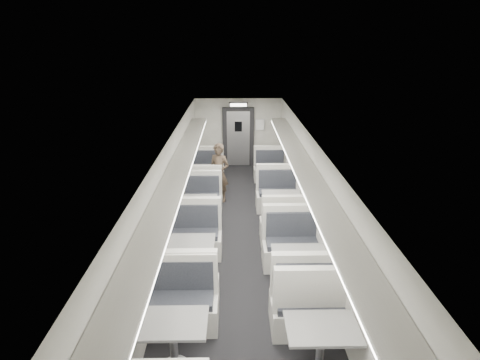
{
  "coord_description": "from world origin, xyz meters",
  "views": [
    {
      "loc": [
        -0.15,
        -6.91,
        4.4
      ],
      "look_at": [
        -0.02,
        1.25,
        1.24
      ],
      "focal_mm": 28.0,
      "sensor_mm": 36.0,
      "label": 1
    }
  ],
  "objects_px": {
    "booth_left_b": "(200,212)",
    "exit_sign": "(238,105)",
    "passenger": "(219,173)",
    "vestibule_door": "(238,138)",
    "booth_left_d": "(174,345)",
    "booth_right_a": "(272,178)",
    "booth_right_d": "(320,350)",
    "booth_left_a": "(206,178)",
    "booth_left_c": "(190,260)",
    "booth_right_c": "(299,272)",
    "booth_right_b": "(281,209)"
  },
  "relations": [
    {
      "from": "booth_left_b",
      "to": "exit_sign",
      "type": "height_order",
      "value": "exit_sign"
    },
    {
      "from": "passenger",
      "to": "vestibule_door",
      "type": "height_order",
      "value": "vestibule_door"
    },
    {
      "from": "booth_left_b",
      "to": "passenger",
      "type": "xyz_separation_m",
      "value": [
        0.42,
        1.5,
        0.47
      ]
    },
    {
      "from": "booth_left_d",
      "to": "booth_right_a",
      "type": "relative_size",
      "value": 1.13
    },
    {
      "from": "booth_right_d",
      "to": "booth_left_a",
      "type": "bearing_deg",
      "value": 106.55
    },
    {
      "from": "booth_left_a",
      "to": "exit_sign",
      "type": "bearing_deg",
      "value": 60.3
    },
    {
      "from": "booth_left_c",
      "to": "booth_left_d",
      "type": "distance_m",
      "value": 2.1
    },
    {
      "from": "booth_left_b",
      "to": "passenger",
      "type": "relative_size",
      "value": 1.24
    },
    {
      "from": "booth_left_a",
      "to": "booth_left_c",
      "type": "bearing_deg",
      "value": -90.0
    },
    {
      "from": "booth_right_c",
      "to": "booth_right_d",
      "type": "distance_m",
      "value": 1.79
    },
    {
      "from": "booth_left_a",
      "to": "booth_left_b",
      "type": "relative_size",
      "value": 1.0
    },
    {
      "from": "booth_left_c",
      "to": "booth_right_c",
      "type": "xyz_separation_m",
      "value": [
        2.0,
        -0.45,
        0.01
      ]
    },
    {
      "from": "booth_right_b",
      "to": "passenger",
      "type": "bearing_deg",
      "value": 137.49
    },
    {
      "from": "booth_right_c",
      "to": "exit_sign",
      "type": "height_order",
      "value": "exit_sign"
    },
    {
      "from": "booth_right_d",
      "to": "booth_left_d",
      "type": "bearing_deg",
      "value": 176.21
    },
    {
      "from": "booth_right_b",
      "to": "booth_left_c",
      "type": "bearing_deg",
      "value": -131.92
    },
    {
      "from": "booth_right_c",
      "to": "booth_right_d",
      "type": "relative_size",
      "value": 1.0
    },
    {
      "from": "booth_left_b",
      "to": "booth_right_b",
      "type": "distance_m",
      "value": 2.0
    },
    {
      "from": "booth_left_d",
      "to": "booth_right_d",
      "type": "distance_m",
      "value": 2.0
    },
    {
      "from": "booth_right_a",
      "to": "exit_sign",
      "type": "relative_size",
      "value": 3.34
    },
    {
      "from": "passenger",
      "to": "vestibule_door",
      "type": "bearing_deg",
      "value": 103.34
    },
    {
      "from": "booth_left_a",
      "to": "booth_right_a",
      "type": "distance_m",
      "value": 2.0
    },
    {
      "from": "booth_left_a",
      "to": "booth_left_b",
      "type": "height_order",
      "value": "booth_left_b"
    },
    {
      "from": "passenger",
      "to": "vestibule_door",
      "type": "relative_size",
      "value": 0.79
    },
    {
      "from": "booth_left_d",
      "to": "booth_right_c",
      "type": "xyz_separation_m",
      "value": [
        2.0,
        1.66,
        0.0
      ]
    },
    {
      "from": "booth_right_b",
      "to": "booth_right_d",
      "type": "relative_size",
      "value": 0.97
    },
    {
      "from": "booth_right_b",
      "to": "exit_sign",
      "type": "distance_m",
      "value": 4.55
    },
    {
      "from": "booth_left_c",
      "to": "booth_right_d",
      "type": "height_order",
      "value": "booth_right_d"
    },
    {
      "from": "booth_right_c",
      "to": "booth_left_d",
      "type": "bearing_deg",
      "value": -140.37
    },
    {
      "from": "booth_right_d",
      "to": "passenger",
      "type": "relative_size",
      "value": 1.41
    },
    {
      "from": "booth_left_d",
      "to": "exit_sign",
      "type": "xyz_separation_m",
      "value": [
        1.0,
        8.35,
        1.86
      ]
    },
    {
      "from": "booth_left_a",
      "to": "passenger",
      "type": "xyz_separation_m",
      "value": [
        0.42,
        -0.82,
        0.47
      ]
    },
    {
      "from": "booth_right_c",
      "to": "exit_sign",
      "type": "xyz_separation_m",
      "value": [
        -1.0,
        6.7,
        1.86
      ]
    },
    {
      "from": "booth_right_b",
      "to": "passenger",
      "type": "distance_m",
      "value": 2.18
    },
    {
      "from": "exit_sign",
      "to": "booth_right_a",
      "type": "bearing_deg",
      "value": -60.43
    },
    {
      "from": "booth_right_c",
      "to": "booth_left_c",
      "type": "bearing_deg",
      "value": 167.37
    },
    {
      "from": "booth_right_b",
      "to": "vestibule_door",
      "type": "distance_m",
      "value": 4.66
    },
    {
      "from": "booth_right_c",
      "to": "booth_right_d",
      "type": "bearing_deg",
      "value": -90.0
    },
    {
      "from": "booth_left_b",
      "to": "booth_right_c",
      "type": "bearing_deg",
      "value": -52.61
    },
    {
      "from": "booth_right_d",
      "to": "exit_sign",
      "type": "bearing_deg",
      "value": 96.72
    },
    {
      "from": "booth_right_d",
      "to": "exit_sign",
      "type": "height_order",
      "value": "exit_sign"
    },
    {
      "from": "booth_right_c",
      "to": "booth_right_b",
      "type": "bearing_deg",
      "value": 90.0
    },
    {
      "from": "vestibule_door",
      "to": "booth_left_a",
      "type": "bearing_deg",
      "value": -114.04
    },
    {
      "from": "booth_left_d",
      "to": "booth_right_d",
      "type": "height_order",
      "value": "booth_right_d"
    },
    {
      "from": "booth_left_d",
      "to": "vestibule_door",
      "type": "height_order",
      "value": "vestibule_door"
    },
    {
      "from": "booth_right_a",
      "to": "vestibule_door",
      "type": "height_order",
      "value": "vestibule_door"
    },
    {
      "from": "booth_right_d",
      "to": "passenger",
      "type": "height_order",
      "value": "passenger"
    },
    {
      "from": "booth_right_a",
      "to": "booth_right_b",
      "type": "height_order",
      "value": "booth_right_b"
    },
    {
      "from": "booth_left_c",
      "to": "exit_sign",
      "type": "xyz_separation_m",
      "value": [
        1.0,
        6.25,
        1.87
      ]
    },
    {
      "from": "booth_right_b",
      "to": "exit_sign",
      "type": "relative_size",
      "value": 3.67
    }
  ]
}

